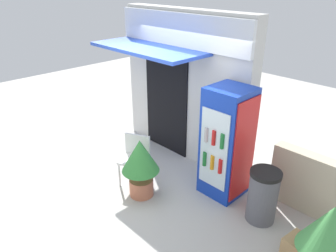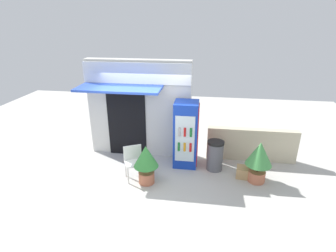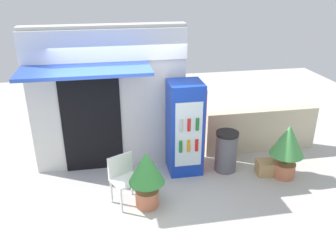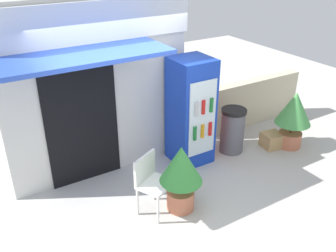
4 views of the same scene
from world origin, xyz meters
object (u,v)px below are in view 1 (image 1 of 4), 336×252
(drink_cooler, at_px, (227,143))
(potted_plant_curbside, at_px, (328,236))
(trash_bin, at_px, (263,196))
(cardboard_box, at_px, (299,249))
(plastic_chair, at_px, (136,155))
(potted_plant_near_shop, at_px, (140,162))

(drink_cooler, xyz_separation_m, potted_plant_curbside, (1.87, -0.61, -0.25))
(drink_cooler, height_order, trash_bin, drink_cooler)
(potted_plant_curbside, height_order, trash_bin, potted_plant_curbside)
(drink_cooler, distance_m, cardboard_box, 1.81)
(trash_bin, height_order, cardboard_box, trash_bin)
(drink_cooler, xyz_separation_m, cardboard_box, (1.56, -0.46, -0.79))
(plastic_chair, bearing_deg, drink_cooler, 34.46)
(potted_plant_curbside, distance_m, cardboard_box, 0.64)
(trash_bin, bearing_deg, potted_plant_near_shop, -152.28)
(drink_cooler, relative_size, potted_plant_near_shop, 1.80)
(potted_plant_near_shop, bearing_deg, cardboard_box, 13.88)
(trash_bin, xyz_separation_m, cardboard_box, (0.75, -0.29, -0.28))
(potted_plant_near_shop, distance_m, cardboard_box, 2.58)
(potted_plant_near_shop, xyz_separation_m, cardboard_box, (2.46, 0.61, -0.50))
(plastic_chair, relative_size, potted_plant_curbside, 0.80)
(potted_plant_near_shop, relative_size, potted_plant_curbside, 0.94)
(cardboard_box, bearing_deg, potted_plant_curbside, -25.96)
(trash_bin, distance_m, cardboard_box, 0.85)
(potted_plant_near_shop, bearing_deg, trash_bin, 27.72)
(drink_cooler, bearing_deg, cardboard_box, -16.34)
(potted_plant_curbside, xyz_separation_m, trash_bin, (-1.06, 0.44, -0.26))
(plastic_chair, height_order, cardboard_box, plastic_chair)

